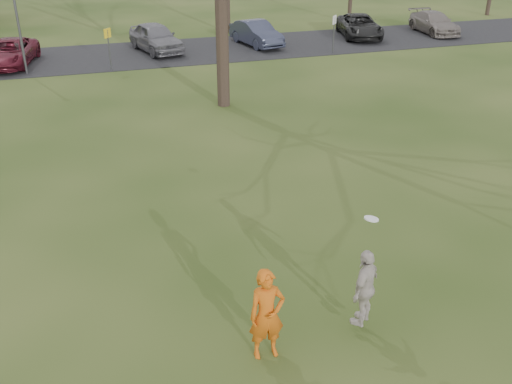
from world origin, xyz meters
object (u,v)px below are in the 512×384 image
Objects in this scene: player_defender at (267,315)px; car_2 at (9,53)px; car_6 at (360,26)px; car_4 at (156,37)px; car_5 at (256,33)px; car_7 at (434,23)px; catching_play at (365,287)px.

player_defender is 0.39× the size of car_2.
car_4 is at bearing -165.59° from car_6.
player_defender reaches higher than car_2.
car_5 is at bearing -16.19° from car_4.
car_7 is at bearing 53.08° from player_defender.
car_6 is 2.09× the size of catching_play.
player_defender is 25.98m from car_5.
car_2 is 7.64m from car_4.
player_defender reaches higher than car_6.
catching_play is at bearing -114.84° from car_5.
catching_play reaches higher than car_7.
car_2 is 0.97× the size of car_6.
car_5 reaches higher than car_7.
car_2 is at bearing 170.77° from car_5.
player_defender is at bearing -119.09° from car_5.
player_defender is 29.01m from car_6.
car_2 is 1.05× the size of car_7.
catching_play reaches higher than car_5.
catching_play reaches higher than car_6.
player_defender is 0.38× the size of car_6.
car_6 is at bearing 61.39° from player_defender.
car_2 is at bearing 108.16° from catching_play.
car_7 is (19.34, 24.93, -0.24)m from player_defender.
car_7 is at bearing -12.02° from car_5.
player_defender is at bearing -65.08° from car_2.
player_defender is 0.41× the size of car_4.
car_5 reaches higher than car_6.
car_4 is at bearing -176.95° from car_7.
catching_play is at bearing -121.47° from car_7.
car_5 is (13.39, 0.72, 0.04)m from car_2.
car_4 reaches higher than car_6.
catching_play is (-17.34, -24.83, 0.34)m from car_7.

